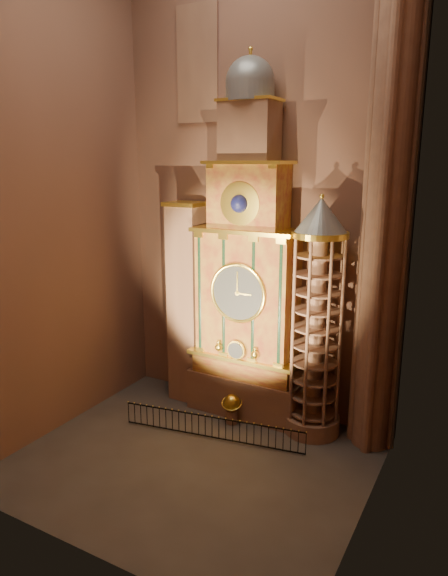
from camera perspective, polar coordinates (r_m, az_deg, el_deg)
The scene contains 11 objects.
floor at distance 22.54m, azimuth -3.47°, elevation -18.58°, with size 14.00×14.00×0.00m, color #383330.
wall_back at distance 24.32m, azimuth 3.85°, elevation 11.28°, with size 22.00×22.00×0.00m, color #8B5D4B.
wall_left at distance 23.59m, azimuth -18.67°, elevation 10.52°, with size 22.00×22.00×0.00m, color #8B5D4B.
wall_right at distance 16.37m, azimuth 17.42°, elevation 9.45°, with size 22.00×22.00×0.00m, color #8B5D4B.
astronomical_clock at distance 23.97m, azimuth 2.63°, elevation 0.82°, with size 5.60×2.41×16.70m.
portrait_tower at distance 26.00m, azimuth -4.12°, elevation -1.64°, with size 1.80×1.60×10.20m.
stair_turret at distance 22.83m, azimuth 10.21°, elevation -3.73°, with size 2.50×2.50×10.80m.
gothic_pier at distance 21.44m, azimuth 17.84°, elevation 10.32°, with size 2.04×2.04×22.00m.
stained_glass_window at distance 26.12m, azimuth -2.97°, elevation 23.59°, with size 2.20×0.14×5.20m.
celestial_globe at distance 24.86m, azimuth 0.87°, elevation -12.98°, with size 1.15×1.11×1.43m.
iron_railing at distance 23.69m, azimuth -1.34°, elevation -15.23°, with size 8.31×1.45×1.04m.
Camera 1 is at (10.30, -16.00, 12.08)m, focal length 32.00 mm.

